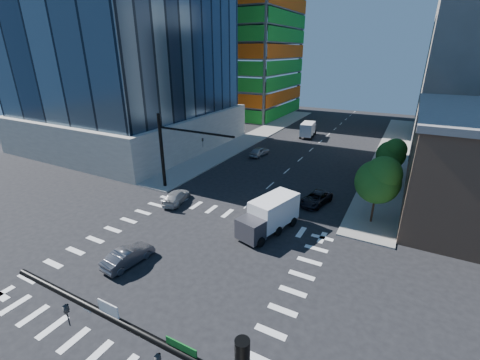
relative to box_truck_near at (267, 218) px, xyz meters
The scene contains 14 objects.
ground 8.73m from the box_truck_near, 118.47° to the right, with size 160.00×160.00×0.00m, color black.
road_markings 8.73m from the box_truck_near, 118.47° to the right, with size 20.00×20.00×0.01m, color silver.
sidewalk_ne 33.52m from the box_truck_near, 75.49° to the left, with size 5.00×60.00×0.15m, color gray.
sidewalk_nw 36.46m from the box_truck_near, 117.12° to the left, with size 5.00×60.00×0.15m, color gray.
construction_building 66.98m from the box_truck_near, 120.11° to the left, with size 25.16×34.50×70.60m.
signal_mast_nw 15.20m from the box_truck_near, 164.45° to the left, with size 10.20×0.40×9.00m.
tree_south 11.11m from the box_truck_near, 36.60° to the left, with size 4.16×4.16×6.82m.
tree_north 20.50m from the box_truck_near, 64.30° to the left, with size 3.54×3.52×5.78m.
car_nb_far 8.37m from the box_truck_near, 73.31° to the left, with size 2.15×4.66×1.30m, color black.
car_sb_near 11.57m from the box_truck_near, behind, with size 1.85×4.56×1.32m, color #B4B4B4.
car_sb_mid 23.54m from the box_truck_near, 116.59° to the left, with size 1.77×4.40×1.50m, color #A9ABB1.
car_sb_cross 12.42m from the box_truck_near, 128.80° to the right, with size 1.50×4.29×1.42m, color #55545A.
box_truck_near is the anchor object (origin of this frame).
box_truck_far 37.82m from the box_truck_near, 101.21° to the left, with size 2.93×5.76×2.91m.
Camera 1 is at (14.21, -16.70, 15.81)m, focal length 24.00 mm.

